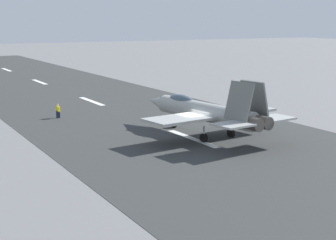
# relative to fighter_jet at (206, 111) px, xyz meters

# --- Properties ---
(ground_plane) EXTENTS (400.00, 400.00, 0.00)m
(ground_plane) POSITION_rel_fighter_jet_xyz_m (-0.31, 1.53, -2.34)
(ground_plane) COLOR slate
(runway_strip) EXTENTS (240.00, 26.00, 0.02)m
(runway_strip) POSITION_rel_fighter_jet_xyz_m (-0.33, 1.53, -2.33)
(runway_strip) COLOR #313333
(runway_strip) RESTS_ON ground
(fighter_jet) EXTENTS (16.83, 13.41, 5.53)m
(fighter_jet) POSITION_rel_fighter_jet_xyz_m (0.00, 0.00, 0.00)
(fighter_jet) COLOR #9B9E9D
(fighter_jet) RESTS_ON ground
(crew_person) EXTENTS (0.69, 0.36, 1.56)m
(crew_person) POSITION_rel_fighter_jet_xyz_m (15.36, 8.98, -1.56)
(crew_person) COLOR #1E2338
(crew_person) RESTS_ON ground
(marker_cone_mid) EXTENTS (0.44, 0.44, 0.55)m
(marker_cone_mid) POSITION_rel_fighter_jet_xyz_m (4.76, -10.16, -2.06)
(marker_cone_mid) COLOR orange
(marker_cone_mid) RESTS_ON ground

